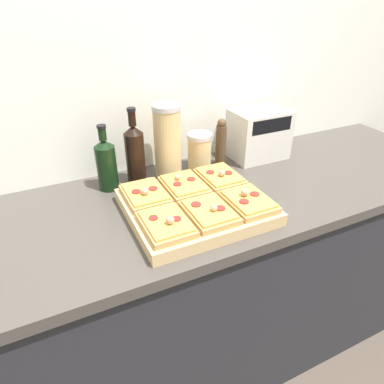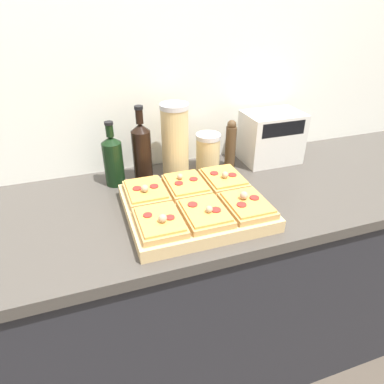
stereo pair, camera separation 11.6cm
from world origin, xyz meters
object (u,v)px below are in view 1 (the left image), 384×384
object	(u,v)px
cutting_board	(196,207)
grain_jar_short	(199,152)
olive_oil_bottle	(106,164)
pepper_mill	(221,143)
wine_bottle	(135,154)
grain_jar_tall	(168,142)
toaster_oven	(259,134)

from	to	relation	value
cutting_board	grain_jar_short	world-z (taller)	grain_jar_short
olive_oil_bottle	pepper_mill	size ratio (longest dim) A/B	1.23
olive_oil_bottle	wine_bottle	size ratio (longest dim) A/B	0.84
grain_jar_tall	toaster_oven	bearing A→B (deg)	-0.11
olive_oil_bottle	toaster_oven	xyz separation A→B (m)	(0.68, -0.00, 0.00)
cutting_board	grain_jar_short	xyz separation A→B (m)	(0.16, 0.29, 0.06)
grain_jar_tall	toaster_oven	world-z (taller)	grain_jar_tall
cutting_board	pepper_mill	xyz separation A→B (m)	(0.26, 0.29, 0.08)
wine_bottle	pepper_mill	distance (m)	0.37
grain_jar_short	toaster_oven	bearing A→B (deg)	-0.17
olive_oil_bottle	grain_jar_short	distance (m)	0.39
cutting_board	wine_bottle	xyz separation A→B (m)	(-0.11, 0.29, 0.10)
grain_jar_short	grain_jar_tall	bearing A→B (deg)	180.00
pepper_mill	cutting_board	bearing A→B (deg)	-131.79
olive_oil_bottle	toaster_oven	world-z (taller)	olive_oil_bottle
wine_bottle	toaster_oven	size ratio (longest dim) A/B	1.11
olive_oil_bottle	pepper_mill	world-z (taller)	olive_oil_bottle
cutting_board	toaster_oven	world-z (taller)	toaster_oven
grain_jar_tall	grain_jar_short	xyz separation A→B (m)	(0.14, 0.00, -0.07)
olive_oil_bottle	wine_bottle	xyz separation A→B (m)	(0.11, 0.00, 0.02)
wine_bottle	grain_jar_tall	world-z (taller)	wine_bottle
pepper_mill	toaster_oven	size ratio (longest dim) A/B	0.76
pepper_mill	toaster_oven	xyz separation A→B (m)	(0.19, -0.00, 0.01)
grain_jar_short	pepper_mill	size ratio (longest dim) A/B	0.77
pepper_mill	grain_jar_short	bearing A→B (deg)	180.00
grain_jar_tall	toaster_oven	xyz separation A→B (m)	(0.43, -0.00, -0.04)
cutting_board	olive_oil_bottle	size ratio (longest dim) A/B	1.81
olive_oil_bottle	pepper_mill	distance (m)	0.49
wine_bottle	toaster_oven	distance (m)	0.57
wine_bottle	grain_jar_short	size ratio (longest dim) A/B	1.90
grain_jar_tall	pepper_mill	distance (m)	0.25
cutting_board	grain_jar_short	bearing A→B (deg)	61.35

